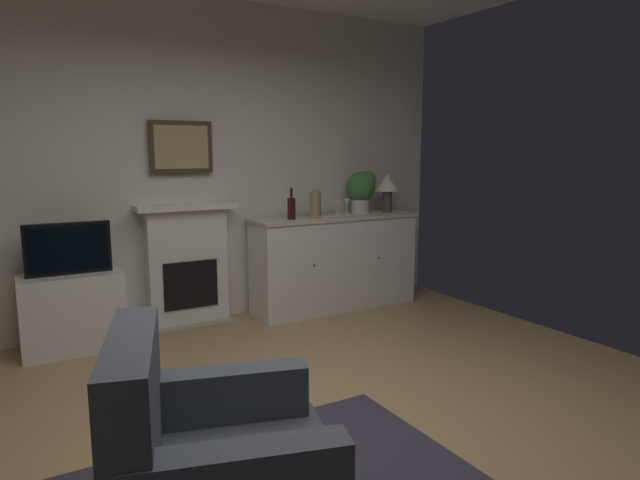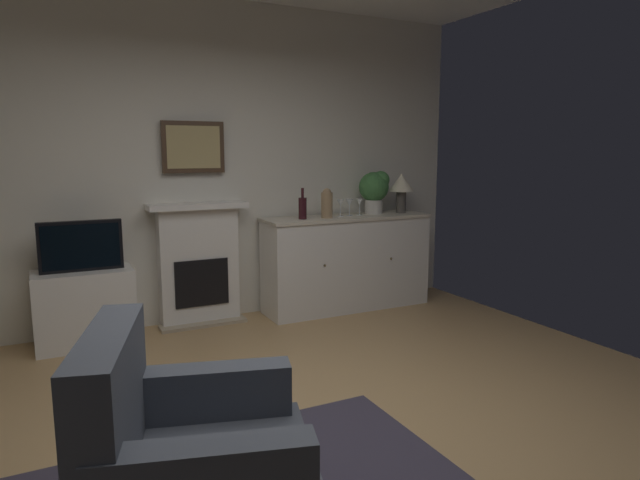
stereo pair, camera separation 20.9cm
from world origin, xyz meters
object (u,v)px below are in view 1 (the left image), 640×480
(wine_bottle, at_px, (291,208))
(wine_glass_center, at_px, (337,203))
(sideboard_cabinet, at_px, (335,262))
(armchair, at_px, (212,471))
(wine_glass_right, at_px, (347,203))
(vase_decorative, at_px, (315,203))
(framed_picture, at_px, (181,147))
(table_lamp, at_px, (387,185))
(wine_glass_left, at_px, (328,204))
(tv_cabinet, at_px, (72,312))
(fireplace_unit, at_px, (187,265))
(tv_set, at_px, (68,249))
(potted_plant_small, at_px, (362,188))

(wine_bottle, xyz_separation_m, wine_glass_center, (0.53, 0.04, 0.01))
(sideboard_cabinet, bearing_deg, armchair, -129.10)
(wine_glass_right, bearing_deg, vase_decorative, -173.42)
(framed_picture, height_order, wine_glass_center, framed_picture)
(framed_picture, xyz_separation_m, table_lamp, (2.07, -0.22, -0.38))
(wine_glass_center, height_order, vase_decorative, vase_decorative)
(framed_picture, distance_m, wine_glass_left, 1.47)
(wine_glass_center, bearing_deg, vase_decorative, -169.23)
(wine_glass_left, bearing_deg, tv_cabinet, 179.33)
(sideboard_cabinet, height_order, wine_glass_right, wine_glass_right)
(sideboard_cabinet, bearing_deg, wine_bottle, -175.28)
(fireplace_unit, distance_m, wine_glass_right, 1.66)
(table_lamp, xyz_separation_m, vase_decorative, (-0.88, -0.05, -0.14))
(wine_glass_right, height_order, armchair, wine_glass_right)
(sideboard_cabinet, height_order, tv_set, tv_set)
(wine_glass_left, distance_m, potted_plant_small, 0.45)
(wine_bottle, bearing_deg, vase_decorative, -1.99)
(tv_cabinet, relative_size, tv_set, 1.21)
(wine_bottle, xyz_separation_m, potted_plant_small, (0.84, 0.09, 0.15))
(table_lamp, height_order, vase_decorative, table_lamp)
(vase_decorative, bearing_deg, fireplace_unit, 169.13)
(sideboard_cabinet, height_order, armchair, sideboard_cabinet)
(sideboard_cabinet, xyz_separation_m, tv_cabinet, (-2.41, 0.02, -0.16))
(sideboard_cabinet, bearing_deg, potted_plant_small, 7.53)
(wine_bottle, bearing_deg, wine_glass_center, 4.77)
(vase_decorative, bearing_deg, table_lamp, 3.24)
(tv_cabinet, bearing_deg, wine_glass_left, -0.67)
(vase_decorative, height_order, potted_plant_small, potted_plant_small)
(tv_set, xyz_separation_m, potted_plant_small, (2.75, 0.05, 0.37))
(framed_picture, xyz_separation_m, wine_bottle, (0.93, -0.26, -0.55))
(wine_glass_left, xyz_separation_m, wine_glass_center, (0.11, 0.01, 0.00))
(potted_plant_small, height_order, armchair, potted_plant_small)
(potted_plant_small, relative_size, armchair, 0.44)
(framed_picture, height_order, wine_bottle, framed_picture)
(tv_set, bearing_deg, sideboard_cabinet, 0.19)
(tv_set, height_order, potted_plant_small, potted_plant_small)
(table_lamp, height_order, potted_plant_small, potted_plant_small)
(sideboard_cabinet, bearing_deg, wine_glass_right, -2.26)
(tv_set, bearing_deg, wine_glass_center, 0.26)
(wine_glass_right, bearing_deg, potted_plant_small, 13.82)
(tv_cabinet, bearing_deg, wine_glass_center, -0.29)
(table_lamp, bearing_deg, armchair, -136.22)
(sideboard_cabinet, distance_m, wine_glass_center, 0.58)
(table_lamp, bearing_deg, potted_plant_small, 171.14)
(table_lamp, xyz_separation_m, wine_bottle, (-1.13, -0.04, -0.17))
(vase_decorative, bearing_deg, sideboard_cabinet, 11.30)
(fireplace_unit, xyz_separation_m, wine_glass_left, (1.35, -0.19, 0.50))
(wine_bottle, height_order, vase_decorative, wine_bottle)
(wine_glass_left, bearing_deg, table_lamp, 0.96)
(sideboard_cabinet, relative_size, armchair, 1.72)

